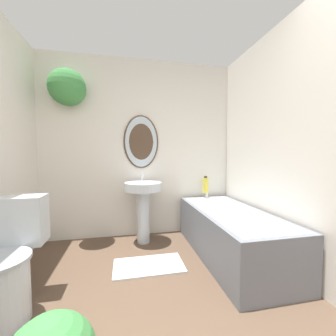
% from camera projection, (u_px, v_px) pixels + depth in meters
% --- Properties ---
extents(wall_back, '(2.68, 0.43, 2.40)m').
position_uv_depth(wall_back, '(129.00, 139.00, 2.78)').
color(wall_back, silver).
rests_on(wall_back, ground_plane).
extents(wall_right, '(0.06, 2.67, 2.40)m').
position_uv_depth(wall_right, '(298.00, 145.00, 1.84)').
color(wall_right, silver).
rests_on(wall_right, ground_plane).
extents(toilet, '(0.39, 0.58, 0.79)m').
position_uv_depth(toilet, '(5.00, 265.00, 1.42)').
color(toilet, silver).
rests_on(toilet, ground_plane).
extents(pedestal_sink, '(0.47, 0.47, 0.87)m').
position_uv_depth(pedestal_sink, '(143.00, 199.00, 2.60)').
color(pedestal_sink, silver).
rests_on(pedestal_sink, ground_plane).
extents(bathtub, '(0.69, 1.55, 0.58)m').
position_uv_depth(bathtub, '(230.00, 232.00, 2.26)').
color(bathtub, slate).
rests_on(bathtub, ground_plane).
extents(shampoo_bottle, '(0.08, 0.08, 0.23)m').
position_uv_depth(shampoo_bottle, '(206.00, 185.00, 2.89)').
color(shampoo_bottle, gold).
rests_on(shampoo_bottle, bathtub).
extents(bath_mat, '(0.69, 0.38, 0.02)m').
position_uv_depth(bath_mat, '(149.00, 266.00, 2.05)').
color(bath_mat, silver).
rests_on(bath_mat, ground_plane).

